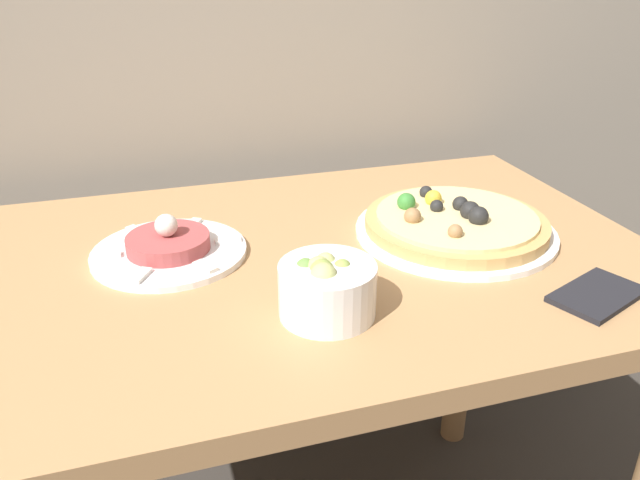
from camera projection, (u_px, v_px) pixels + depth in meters
The scene contains 5 objects.
dining_table at pixel (275, 324), 0.98m from camera, with size 1.18×0.70×0.74m.
pizza_plate at pixel (455, 224), 1.01m from camera, with size 0.32×0.32×0.06m.
tartare_plate at pixel (169, 248), 0.94m from camera, with size 0.23×0.23×0.07m.
small_bowl at pixel (327, 288), 0.78m from camera, with size 0.12×0.12×0.08m.
napkin at pixel (598, 295), 0.83m from camera, with size 0.15×0.12×0.01m.
Camera 1 is at (-0.17, -0.47, 1.17)m, focal length 35.00 mm.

